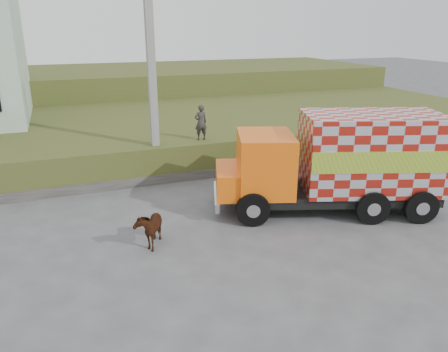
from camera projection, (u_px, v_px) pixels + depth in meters
name	position (u px, v px, depth m)	size (l,w,h in m)	color
ground	(217.00, 219.00, 14.59)	(120.00, 120.00, 0.00)	#474749
embankment	(153.00, 132.00, 23.18)	(40.00, 12.00, 1.50)	#39531B
embankment_far	(120.00, 89.00, 33.53)	(40.00, 12.00, 3.00)	#39531B
retaining_strip	(135.00, 181.00, 17.56)	(16.00, 0.50, 0.40)	#595651
utility_pole	(152.00, 81.00, 16.98)	(1.20, 0.30, 8.00)	gray
cargo_truck	(340.00, 162.00, 14.80)	(7.96, 4.68, 3.39)	black
cow	(149.00, 227.00, 12.74)	(0.62, 1.35, 1.14)	black
pedestrian	(201.00, 122.00, 18.43)	(0.55, 0.36, 1.50)	#332F2D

